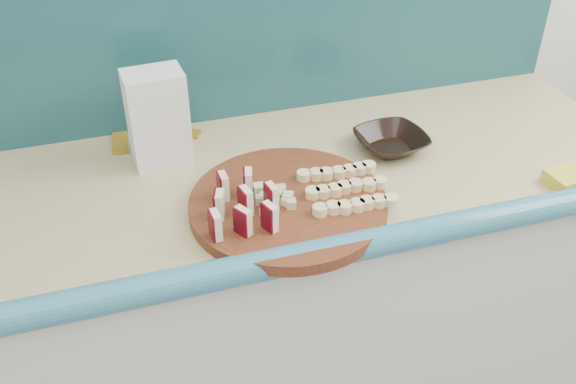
# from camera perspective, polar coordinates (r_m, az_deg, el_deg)

# --- Properties ---
(kitchen_counter) EXTENTS (2.20, 0.63, 0.91)m
(kitchen_counter) POSITION_cam_1_polar(r_m,az_deg,el_deg) (1.72, -8.36, -12.10)
(kitchen_counter) COLOR white
(kitchen_counter) RESTS_ON ground
(backsplash) EXTENTS (2.20, 0.02, 0.50)m
(backsplash) POSITION_cam_1_polar(r_m,az_deg,el_deg) (1.56, -12.55, 13.75)
(backsplash) COLOR teal
(backsplash) RESTS_ON kitchen_counter
(cutting_board) EXTENTS (0.43, 0.43, 0.03)m
(cutting_board) POSITION_cam_1_polar(r_m,az_deg,el_deg) (1.33, 0.00, -1.15)
(cutting_board) COLOR #46200F
(cutting_board) RESTS_ON kitchen_counter
(apple_wedges) EXTENTS (0.15, 0.16, 0.06)m
(apple_wedges) POSITION_cam_1_polar(r_m,az_deg,el_deg) (1.27, -4.14, -1.06)
(apple_wedges) COLOR #F9F1C7
(apple_wedges) RESTS_ON cutting_board
(apple_chunks) EXTENTS (0.06, 0.07, 0.02)m
(apple_chunks) POSITION_cam_1_polar(r_m,az_deg,el_deg) (1.31, -1.08, -0.52)
(apple_chunks) COLOR beige
(apple_chunks) RESTS_ON cutting_board
(banana_slices) EXTENTS (0.19, 0.16, 0.02)m
(banana_slices) POSITION_cam_1_polar(r_m,az_deg,el_deg) (1.35, 5.18, 0.39)
(banana_slices) COLOR #FADF99
(banana_slices) RESTS_ON cutting_board
(brown_bowl) EXTENTS (0.18, 0.18, 0.04)m
(brown_bowl) POSITION_cam_1_polar(r_m,az_deg,el_deg) (1.55, 9.15, 4.42)
(brown_bowl) COLOR black
(brown_bowl) RESTS_ON kitchen_counter
(flour_bag) EXTENTS (0.14, 0.10, 0.22)m
(flour_bag) POSITION_cam_1_polar(r_m,az_deg,el_deg) (1.47, -11.51, 6.48)
(flour_bag) COLOR white
(flour_bag) RESTS_ON kitchen_counter
(sponge) EXTENTS (0.11, 0.08, 0.03)m
(sponge) POSITION_cam_1_polar(r_m,az_deg,el_deg) (1.54, 23.79, 1.14)
(sponge) COLOR #FBF042
(sponge) RESTS_ON kitchen_counter
(banana_peel) EXTENTS (0.22, 0.19, 0.01)m
(banana_peel) POSITION_cam_1_polar(r_m,az_deg,el_deg) (1.65, -12.67, 5.25)
(banana_peel) COLOR #B39322
(banana_peel) RESTS_ON kitchen_counter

